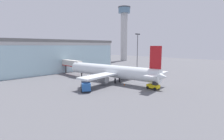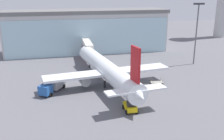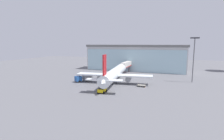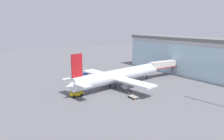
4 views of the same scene
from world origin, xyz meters
The scene contains 10 objects.
ground centered at (0.00, 0.00, 0.00)m, with size 240.00×240.00×0.00m, color slate.
terminal_building centered at (0.00, 40.17, 7.12)m, with size 54.75×13.18×14.25m.
jet_bridge centered at (-1.63, 28.09, 4.45)m, with size 2.64×12.59×5.83m.
apron_light_mast centered at (27.70, 17.01, 10.32)m, with size 3.20×0.40×17.21m.
airplane centered at (-0.38, 6.09, 3.50)m, with size 28.78×36.99×11.63m.
catering_truck centered at (-12.30, 4.38, 1.47)m, with size 5.89×7.29×2.65m.
baggage_cart centered at (10.58, 3.20, 0.50)m, with size 2.90×1.78×1.50m.
pushback_tug centered at (0.72, -8.52, 0.97)m, with size 2.22×3.24×2.30m.
safety_cone_nose centered at (-1.19, 0.24, 0.28)m, with size 0.36×0.36×0.55m, color orange.
safety_cone_wingtip centered at (11.76, 2.78, 0.28)m, with size 0.36×0.36×0.55m, color orange.
Camera 3 is at (21.18, -55.88, 14.82)m, focal length 28.00 mm.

